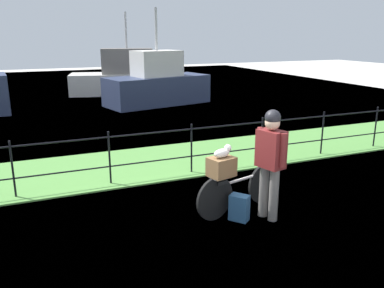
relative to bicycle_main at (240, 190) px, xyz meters
name	(u,v)px	position (x,y,z in m)	size (l,w,h in m)	color
ground_plane	(200,228)	(-0.82, -0.31, -0.36)	(60.00, 60.00, 0.00)	beige
grass_strip	(140,164)	(-0.82, 2.85, -0.34)	(27.00, 2.40, 0.03)	#569342
harbor_water	(79,99)	(-0.82, 12.53, -0.35)	(30.00, 30.00, 0.00)	#426684
iron_fence	(152,149)	(-0.82, 1.94, 0.23)	(18.04, 0.04, 1.02)	black
bicycle_main	(240,190)	(0.00, 0.00, 0.00)	(1.69, 0.48, 0.67)	black
wooden_crate	(221,167)	(-0.38, -0.10, 0.46)	(0.38, 0.29, 0.29)	brown
terrier_dog	(223,152)	(-0.36, -0.09, 0.68)	(0.32, 0.21, 0.18)	silver
cyclist_person	(271,155)	(0.28, -0.39, 0.65)	(0.35, 0.53, 1.68)	slate
backpack_on_paving	(239,208)	(-0.16, -0.29, -0.16)	(0.28, 0.18, 0.40)	#28517A
moored_boat_mid	(157,84)	(1.95, 10.07, 0.43)	(4.35, 2.53, 3.70)	#2D3856
moored_boat_far	(128,77)	(1.59, 13.39, 0.40)	(5.48, 2.86, 3.68)	silver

